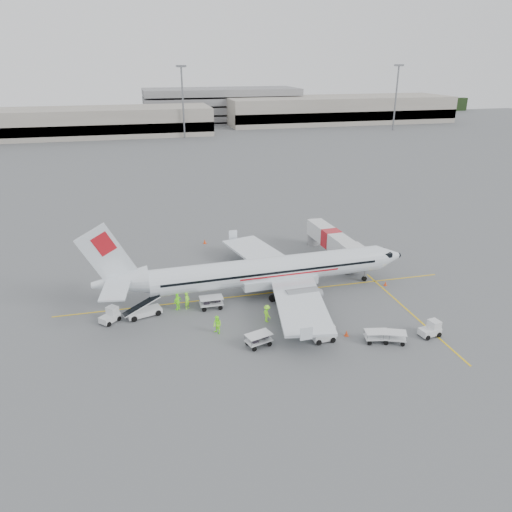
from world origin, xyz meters
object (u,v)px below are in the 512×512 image
object	(u,v)px
tug_mid	(324,333)
tug_aft	(109,315)
belt_loader	(143,305)
tug_fore	(430,329)
aircraft	(270,253)
jet_bridge	(331,244)

from	to	relation	value
tug_mid	tug_aft	world-z (taller)	tug_mid
belt_loader	tug_fore	xyz separation A→B (m)	(26.13, -10.63, -0.49)
aircraft	tug_fore	size ratio (longest dim) A/B	17.48
belt_loader	tug_mid	world-z (taller)	belt_loader
jet_bridge	tug_mid	bearing A→B (deg)	-117.53
jet_bridge	tug_aft	world-z (taller)	jet_bridge
aircraft	jet_bridge	xyz separation A→B (m)	(10.55, 8.17, -2.88)
belt_loader	tug_fore	size ratio (longest dim) A/B	2.34
aircraft	tug_fore	bearing A→B (deg)	-47.86
jet_bridge	tug_aft	xyz separation A→B (m)	(-27.79, -10.66, -1.16)
tug_mid	tug_aft	size ratio (longest dim) A/B	1.07
tug_aft	jet_bridge	bearing A→B (deg)	-23.51
tug_fore	tug_mid	size ratio (longest dim) A/B	0.95
belt_loader	tug_aft	distance (m)	3.44
tug_fore	tug_mid	distance (m)	10.22
tug_fore	tug_aft	xyz separation A→B (m)	(-29.49, 10.09, -0.01)
jet_bridge	belt_loader	xyz separation A→B (m)	(-24.42, -10.12, -0.66)
tug_mid	tug_aft	xyz separation A→B (m)	(-19.40, 8.44, -0.05)
belt_loader	tug_mid	size ratio (longest dim) A/B	2.22
tug_fore	tug_mid	xyz separation A→B (m)	(-10.09, 1.65, 0.04)
jet_bridge	tug_mid	world-z (taller)	jet_bridge
jet_bridge	tug_fore	bearing A→B (deg)	-89.14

